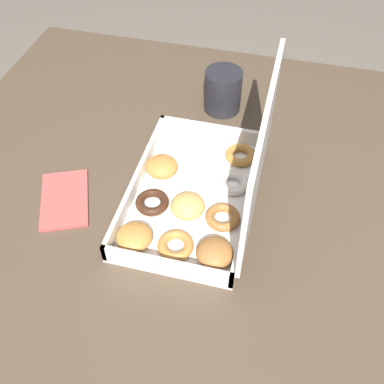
{
  "coord_description": "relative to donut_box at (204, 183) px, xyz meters",
  "views": [
    {
      "loc": [
        0.52,
        0.2,
        1.39
      ],
      "look_at": [
        -0.01,
        0.06,
        0.76
      ],
      "focal_mm": 42.0,
      "sensor_mm": 36.0,
      "label": 1
    }
  ],
  "objects": [
    {
      "name": "dining_table",
      "position": [
        0.01,
        -0.08,
        -0.14
      ],
      "size": [
        1.07,
        0.98,
        0.74
      ],
      "color": "#4C3D2D",
      "rests_on": "ground_plane"
    },
    {
      "name": "ground_plane",
      "position": [
        0.01,
        -0.08,
        -0.78
      ],
      "size": [
        8.0,
        8.0,
        0.0
      ],
      "primitive_type": "plane",
      "color": "#6B6054"
    },
    {
      "name": "coffee_mug",
      "position": [
        -0.28,
        -0.02,
        0.0
      ],
      "size": [
        0.08,
        0.08,
        0.1
      ],
      "color": "#232328",
      "rests_on": "dining_table"
    },
    {
      "name": "paper_napkin",
      "position": [
        0.07,
        -0.25,
        -0.04
      ],
      "size": [
        0.16,
        0.13,
        0.01
      ],
      "color": "#CC4C47",
      "rests_on": "dining_table"
    },
    {
      "name": "donut_box",
      "position": [
        0.0,
        0.0,
        0.0
      ],
      "size": [
        0.35,
        0.23,
        0.25
      ],
      "color": "white",
      "rests_on": "dining_table"
    }
  ]
}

